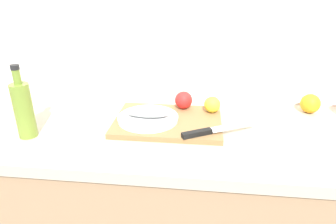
{
  "coord_description": "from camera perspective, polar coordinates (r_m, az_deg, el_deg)",
  "views": [
    {
      "loc": [
        0.3,
        -1.01,
        1.42
      ],
      "look_at": [
        0.18,
        0.04,
        0.95
      ],
      "focal_mm": 32.41,
      "sensor_mm": 36.0,
      "label": 1
    }
  ],
  "objects": [
    {
      "name": "lemon_0",
      "position": [
        1.23,
        8.32,
        1.4
      ],
      "size": [
        0.07,
        0.07,
        0.07
      ],
      "primitive_type": "sphere",
      "color": "yellow",
      "rests_on": "cutting_board"
    },
    {
      "name": "kitchen_counter",
      "position": [
        1.43,
        -7.76,
        -19.02
      ],
      "size": [
        2.0,
        0.6,
        0.9
      ],
      "color": "#9E7A56",
      "rests_on": "ground_plane"
    },
    {
      "name": "tomato_0",
      "position": [
        1.25,
        2.95,
        2.25
      ],
      "size": [
        0.07,
        0.07,
        0.07
      ],
      "primitive_type": "sphere",
      "color": "red",
      "rests_on": "cutting_board"
    },
    {
      "name": "chef_knife",
      "position": [
        1.07,
        7.98,
        -3.49
      ],
      "size": [
        0.27,
        0.16,
        0.02
      ],
      "rotation": [
        0.0,
        0.0,
        0.5
      ],
      "color": "silver",
      "rests_on": "cutting_board"
    },
    {
      "name": "white_plate",
      "position": [
        1.16,
        -3.78,
        -1.14
      ],
      "size": [
        0.23,
        0.23,
        0.01
      ],
      "primitive_type": "cylinder",
      "color": "white",
      "rests_on": "cutting_board"
    },
    {
      "name": "olive_oil_bottle",
      "position": [
        1.16,
        -25.54,
        0.53
      ],
      "size": [
        0.06,
        0.06,
        0.26
      ],
      "color": "olive",
      "rests_on": "kitchen_counter"
    },
    {
      "name": "cutting_board",
      "position": [
        1.17,
        0.0,
        -1.79
      ],
      "size": [
        0.41,
        0.3,
        0.02
      ],
      "primitive_type": "cube",
      "color": "olive",
      "rests_on": "kitchen_counter"
    },
    {
      "name": "back_wall",
      "position": [
        1.38,
        -6.35,
        16.76
      ],
      "size": [
        3.2,
        0.05,
        2.5
      ],
      "primitive_type": "cube",
      "color": "white",
      "rests_on": "ground_plane"
    },
    {
      "name": "fish_fillet",
      "position": [
        1.15,
        -3.81,
        0.01
      ],
      "size": [
        0.17,
        0.07,
        0.04
      ],
      "primitive_type": "ellipsoid",
      "color": "#999E99",
      "rests_on": "white_plate"
    },
    {
      "name": "orange_0",
      "position": [
        1.39,
        25.19,
        1.45
      ],
      "size": [
        0.08,
        0.08,
        0.08
      ],
      "primitive_type": "sphere",
      "color": "orange",
      "rests_on": "kitchen_counter"
    }
  ]
}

